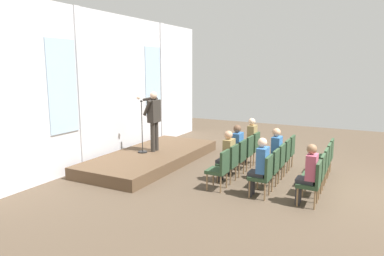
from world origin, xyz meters
name	(u,v)px	position (x,y,z in m)	size (l,w,h in m)	color
ground_plane	(348,192)	(0.00, 0.00, 0.00)	(17.40, 17.40, 0.00)	brown
rear_partition	(114,87)	(0.02, 6.69, 2.19)	(10.20, 0.14, 4.36)	silver
stage_platform	(152,157)	(0.00, 5.35, 0.16)	(4.70, 2.08, 0.31)	brown
speaker	(154,117)	(0.18, 5.38, 1.35)	(0.50, 0.69, 1.78)	#332D28
mic_stand	(142,141)	(-0.14, 5.58, 0.65)	(0.28, 0.28, 1.55)	black
chair_r0_c0	(220,167)	(-1.22, 2.65, 0.53)	(0.46, 0.44, 0.94)	olive
chair_r0_c1	(230,161)	(-0.61, 2.65, 0.53)	(0.46, 0.44, 0.94)	olive
audience_r0_c1	(227,154)	(-0.61, 2.73, 0.72)	(0.36, 0.39, 1.29)	#2D2D33
chair_r0_c2	(238,156)	(0.00, 2.65, 0.53)	(0.46, 0.44, 0.94)	olive
audience_r0_c2	(236,147)	(0.00, 2.73, 0.74)	(0.36, 0.39, 1.34)	#2D2D33
chair_r0_c3	(246,151)	(0.61, 2.65, 0.53)	(0.46, 0.44, 0.94)	olive
chair_r0_c4	(253,146)	(1.22, 2.65, 0.53)	(0.46, 0.44, 0.94)	olive
audience_r0_c4	(250,139)	(1.22, 2.73, 0.75)	(0.36, 0.39, 1.36)	#2D2D33
chair_r1_c0	(263,174)	(-1.22, 1.64, 0.53)	(0.46, 0.44, 0.94)	olive
audience_r1_c0	(260,164)	(-1.22, 1.72, 0.73)	(0.36, 0.39, 1.32)	#2D2D33
chair_r1_c1	(271,167)	(-0.61, 1.64, 0.53)	(0.46, 0.44, 0.94)	olive
chair_r1_c2	(277,160)	(0.00, 1.64, 0.53)	(0.46, 0.44, 0.94)	olive
audience_r1_c2	(274,152)	(0.00, 1.72, 0.74)	(0.36, 0.39, 1.34)	#2D2D33
chair_r1_c3	(283,155)	(0.61, 1.64, 0.53)	(0.46, 0.44, 0.94)	olive
chair_r1_c4	(288,150)	(1.22, 1.64, 0.53)	(0.46, 0.44, 0.94)	olive
chair_r2_c0	(312,181)	(-1.22, 0.63, 0.53)	(0.46, 0.44, 0.94)	olive
audience_r2_c0	(309,171)	(-1.22, 0.71, 0.72)	(0.36, 0.39, 1.29)	#2D2D33
chair_r2_c1	(317,173)	(-0.61, 0.63, 0.53)	(0.46, 0.44, 0.94)	olive
chair_r2_c2	(320,166)	(0.00, 0.63, 0.53)	(0.46, 0.44, 0.94)	olive
chair_r2_c3	(324,159)	(0.61, 0.63, 0.53)	(0.46, 0.44, 0.94)	olive
chair_r2_c4	(327,154)	(1.22, 0.63, 0.53)	(0.46, 0.44, 0.94)	olive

